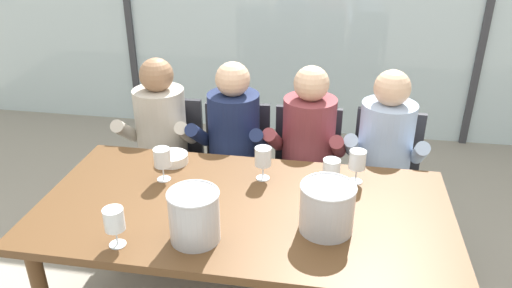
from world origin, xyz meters
TOP-DOWN VIEW (x-y plane):
  - ground at (0.00, 1.00)m, footprint 14.00×14.00m
  - window_mullion_right at (1.60, 2.56)m, footprint 0.06×0.06m
  - dining_table at (0.00, 0.00)m, footprint 1.92×0.97m
  - chair_near_curtain at (-0.68, 0.89)m, footprint 0.46×0.46m
  - chair_left_of_center at (-0.22, 0.88)m, footprint 0.48×0.48m
  - chair_center at (0.23, 0.89)m, footprint 0.44×0.44m
  - chair_right_of_center at (0.73, 0.92)m, footprint 0.49×0.49m
  - person_beige_jumper at (-0.69, 0.76)m, footprint 0.49×0.63m
  - person_navy_polo at (-0.22, 0.76)m, footprint 0.47×0.61m
  - person_maroon_top at (0.24, 0.76)m, footprint 0.49×0.63m
  - person_pale_blue_shirt at (0.69, 0.76)m, footprint 0.49×0.63m
  - ice_bucket_primary at (0.38, -0.12)m, footprint 0.24×0.24m
  - ice_bucket_secondary at (-0.15, -0.28)m, footprint 0.22×0.22m
  - tasting_bowl at (-0.46, 0.35)m, footprint 0.17×0.17m
  - wine_glass_by_left_taster at (0.39, 0.19)m, footprint 0.08×0.08m
  - wine_glass_near_bucket at (0.05, 0.26)m, footprint 0.08×0.08m
  - wine_glass_center_pour at (0.52, 0.31)m, footprint 0.08×0.08m
  - wine_glass_by_right_taster at (-0.46, -0.37)m, footprint 0.08×0.08m
  - wine_glass_spare_empty at (-0.45, 0.17)m, footprint 0.08×0.08m

SIDE VIEW (x-z plane):
  - ground at x=0.00m, z-range 0.00..0.00m
  - chair_near_curtain at x=-0.68m, z-range 0.07..0.96m
  - chair_left_of_center at x=-0.22m, z-range 0.07..0.96m
  - chair_center at x=0.23m, z-range 0.07..0.96m
  - chair_right_of_center at x=0.73m, z-range 0.07..0.96m
  - person_beige_jumper at x=-0.69m, z-range 0.09..1.29m
  - person_navy_polo at x=-0.22m, z-range 0.09..1.29m
  - person_maroon_top at x=0.24m, z-range 0.09..1.29m
  - person_pale_blue_shirt at x=0.69m, z-range 0.09..1.29m
  - dining_table at x=0.00m, z-range 0.30..1.07m
  - tasting_bowl at x=-0.46m, z-range 0.77..0.82m
  - ice_bucket_primary at x=0.38m, z-range 0.77..0.99m
  - ice_bucket_secondary at x=-0.15m, z-range 0.77..1.00m
  - wine_glass_center_pour at x=0.52m, z-range 0.80..0.98m
  - wine_glass_by_right_taster at x=-0.46m, z-range 0.80..0.98m
  - wine_glass_spare_empty at x=-0.45m, z-range 0.80..0.98m
  - wine_glass_by_left_taster at x=0.39m, z-range 0.81..0.98m
  - wine_glass_near_bucket at x=0.05m, z-range 0.81..0.98m
  - window_mullion_right at x=1.60m, z-range 0.00..2.60m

